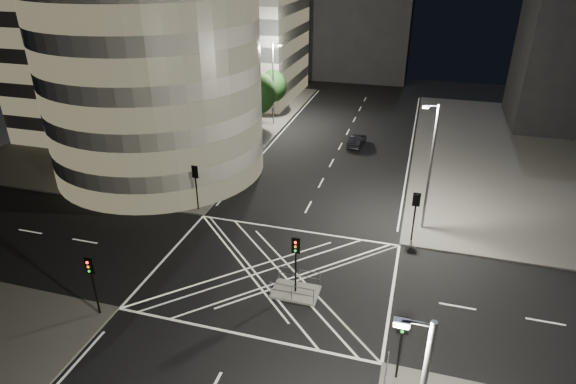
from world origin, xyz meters
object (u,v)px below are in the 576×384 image
(sedan, at_px, (357,141))
(street_lamp_left_far, at_px, (273,81))
(traffic_signal_island, at_px, (296,255))
(traffic_signal_fl, at_px, (196,180))
(traffic_signal_fr, at_px, (415,208))
(traffic_signal_nr, at_px, (402,336))
(central_island, at_px, (295,292))
(street_lamp_right_far, at_px, (430,164))
(street_lamp_left_near, at_px, (212,128))
(traffic_signal_nl, at_px, (92,275))

(sedan, bearing_deg, street_lamp_left_far, -17.79)
(traffic_signal_island, xyz_separation_m, street_lamp_left_far, (-11.44, 31.50, 2.63))
(traffic_signal_fl, relative_size, street_lamp_left_far, 0.40)
(traffic_signal_fr, height_order, traffic_signal_nr, same)
(traffic_signal_fr, relative_size, street_lamp_left_far, 0.40)
(central_island, relative_size, street_lamp_right_far, 0.30)
(central_island, distance_m, street_lamp_left_near, 18.52)
(traffic_signal_fl, height_order, street_lamp_right_far, street_lamp_right_far)
(traffic_signal_nr, xyz_separation_m, street_lamp_left_near, (-18.24, 18.80, 2.63))
(traffic_signal_fr, distance_m, sedan, 20.09)
(central_island, relative_size, traffic_signal_island, 0.75)
(traffic_signal_nr, xyz_separation_m, sedan, (-7.05, 32.27, -2.25))
(street_lamp_right_far, relative_size, sedan, 2.48)
(traffic_signal_nr, relative_size, street_lamp_left_near, 0.40)
(traffic_signal_island, height_order, street_lamp_left_near, street_lamp_left_near)
(street_lamp_left_near, bearing_deg, central_island, -49.73)
(sedan, bearing_deg, street_lamp_left_near, 54.55)
(traffic_signal_fr, xyz_separation_m, street_lamp_right_far, (0.64, 2.20, 2.63))
(traffic_signal_island, distance_m, sedan, 27.07)
(traffic_signal_nr, xyz_separation_m, street_lamp_right_far, (0.64, 15.80, 2.63))
(street_lamp_left_near, bearing_deg, traffic_signal_fl, -83.03)
(traffic_signal_nl, height_order, sedan, traffic_signal_nl)
(traffic_signal_fr, height_order, traffic_signal_island, same)
(traffic_signal_fl, distance_m, sedan, 21.56)
(traffic_signal_nr, bearing_deg, traffic_signal_fr, 90.00)
(traffic_signal_nr, bearing_deg, traffic_signal_fl, 142.31)
(street_lamp_left_far, bearing_deg, street_lamp_left_near, -90.00)
(traffic_signal_fl, xyz_separation_m, traffic_signal_island, (10.80, -8.30, 0.00))
(central_island, xyz_separation_m, traffic_signal_fr, (6.80, 8.30, 2.84))
(central_island, bearing_deg, street_lamp_left_far, 109.95)
(traffic_signal_fl, distance_m, street_lamp_left_far, 23.36)
(traffic_signal_island, bearing_deg, central_island, 0.00)
(street_lamp_left_near, distance_m, sedan, 18.18)
(traffic_signal_fr, bearing_deg, traffic_signal_island, -129.33)
(traffic_signal_fl, xyz_separation_m, street_lamp_right_far, (18.24, 2.20, 2.63))
(traffic_signal_fl, distance_m, traffic_signal_fr, 17.60)
(traffic_signal_fr, bearing_deg, sedan, 110.69)
(traffic_signal_fr, distance_m, traffic_signal_island, 10.73)
(street_lamp_left_near, height_order, street_lamp_right_far, same)
(traffic_signal_nr, height_order, street_lamp_right_far, street_lamp_right_far)
(traffic_signal_nl, relative_size, traffic_signal_fr, 1.00)
(street_lamp_left_near, bearing_deg, traffic_signal_nl, -88.06)
(central_island, bearing_deg, traffic_signal_nl, -153.86)
(traffic_signal_fl, xyz_separation_m, traffic_signal_nl, (0.00, -13.60, 0.00))
(traffic_signal_fr, bearing_deg, traffic_signal_nl, -142.31)
(street_lamp_left_far, bearing_deg, traffic_signal_nr, -63.64)
(street_lamp_left_near, relative_size, street_lamp_left_far, 1.00)
(traffic_signal_nl, bearing_deg, traffic_signal_nr, 0.00)
(traffic_signal_nl, relative_size, traffic_signal_island, 1.00)
(traffic_signal_island, relative_size, sedan, 0.99)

